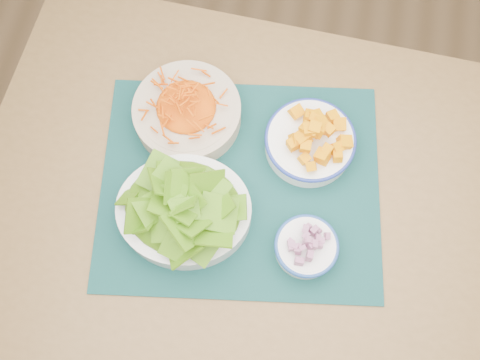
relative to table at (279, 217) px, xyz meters
The scene contains 7 objects.
ground 0.75m from the table, 160.61° to the left, with size 4.00×4.00×0.00m, color #947047.
table is the anchor object (origin of this frame).
placemat 0.13m from the table, 162.96° to the left, with size 0.58×0.47×0.00m, color #092929.
carrot_bowl 0.31m from the table, 145.64° to the left, with size 0.28×0.28×0.08m.
squash_bowl 0.19m from the table, 76.13° to the left, with size 0.24×0.24×0.09m.
lettuce_bowl 0.25m from the table, 163.38° to the right, with size 0.29×0.26×0.12m.
onion_bowl 0.16m from the table, 54.83° to the right, with size 0.14×0.14×0.06m.
Camera 1 is at (0.30, -0.44, 1.80)m, focal length 40.00 mm.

